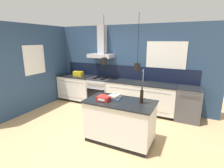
# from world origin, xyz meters

# --- Properties ---
(ground_plane) EXTENTS (16.00, 16.00, 0.00)m
(ground_plane) POSITION_xyz_m (0.00, 0.00, 0.00)
(ground_plane) COLOR tan
(ground_plane) RESTS_ON ground
(wall_back) EXTENTS (5.60, 2.23, 2.60)m
(wall_back) POSITION_xyz_m (-0.04, 2.00, 1.35)
(wall_back) COLOR navy
(wall_back) RESTS_ON ground_plane
(wall_left) EXTENTS (0.08, 3.80, 2.60)m
(wall_left) POSITION_xyz_m (-2.43, 0.70, 1.30)
(wall_left) COLOR navy
(wall_left) RESTS_ON ground_plane
(counter_run_left) EXTENTS (1.25, 0.64, 0.91)m
(counter_run_left) POSITION_xyz_m (-1.75, 1.69, 0.46)
(counter_run_left) COLOR black
(counter_run_left) RESTS_ON ground_plane
(counter_run_sink) EXTENTS (2.07, 0.64, 1.28)m
(counter_run_sink) POSITION_xyz_m (0.65, 1.69, 0.46)
(counter_run_sink) COLOR black
(counter_run_sink) RESTS_ON ground_plane
(oven_range) EXTENTS (0.75, 0.66, 0.91)m
(oven_range) POSITION_xyz_m (-0.75, 1.69, 0.46)
(oven_range) COLOR #B5B5BA
(oven_range) RESTS_ON ground_plane
(dishwasher) EXTENTS (0.63, 0.65, 0.91)m
(dishwasher) POSITION_xyz_m (1.99, 1.69, 0.46)
(dishwasher) COLOR #4C4C51
(dishwasher) RESTS_ON ground_plane
(kitchen_island) EXTENTS (1.44, 0.80, 0.91)m
(kitchen_island) POSITION_xyz_m (0.71, -0.06, 0.46)
(kitchen_island) COLOR black
(kitchen_island) RESTS_ON ground_plane
(bottle_on_island) EXTENTS (0.07, 0.07, 0.33)m
(bottle_on_island) POSITION_xyz_m (1.15, 0.01, 1.05)
(bottle_on_island) COLOR black
(bottle_on_island) RESTS_ON kitchen_island
(book_stack) EXTENTS (0.24, 0.29, 0.10)m
(book_stack) POSITION_xyz_m (0.56, 0.01, 0.96)
(book_stack) COLOR #335684
(book_stack) RESTS_ON kitchen_island
(red_supply_box) EXTENTS (0.25, 0.22, 0.10)m
(red_supply_box) POSITION_xyz_m (0.40, -0.19, 0.96)
(red_supply_box) COLOR red
(red_supply_box) RESTS_ON kitchen_island
(yellow_toolbox) EXTENTS (0.34, 0.18, 0.19)m
(yellow_toolbox) POSITION_xyz_m (-1.64, 1.69, 0.99)
(yellow_toolbox) COLOR gold
(yellow_toolbox) RESTS_ON counter_run_left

